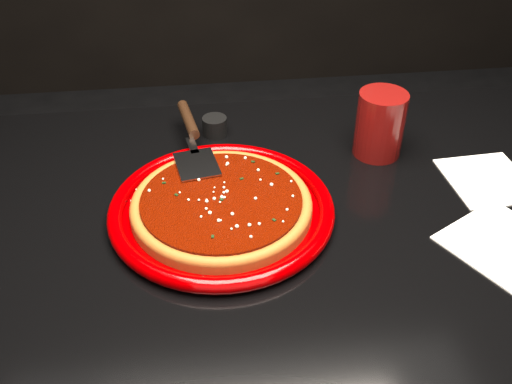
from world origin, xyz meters
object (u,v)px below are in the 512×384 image
pizza_server (193,138)px  ramekin (215,126)px  plate (222,209)px  table (274,359)px  cup (380,124)px

pizza_server → ramekin: (0.04, 0.08, -0.03)m
plate → pizza_server: pizza_server is taller
pizza_server → ramekin: pizza_server is taller
table → pizza_server: 0.48m
pizza_server → ramekin: size_ratio=6.12×
pizza_server → cup: bearing=-12.9°
cup → ramekin: cup is taller
plate → ramekin: 0.25m
table → pizza_server: (-0.13, 0.19, 0.42)m
cup → plate: bearing=-153.4°
cup → table: bearing=-141.5°
table → pizza_server: pizza_server is taller
table → plate: (-0.09, 0.02, 0.39)m
table → cup: 0.52m
plate → ramekin: bearing=88.9°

